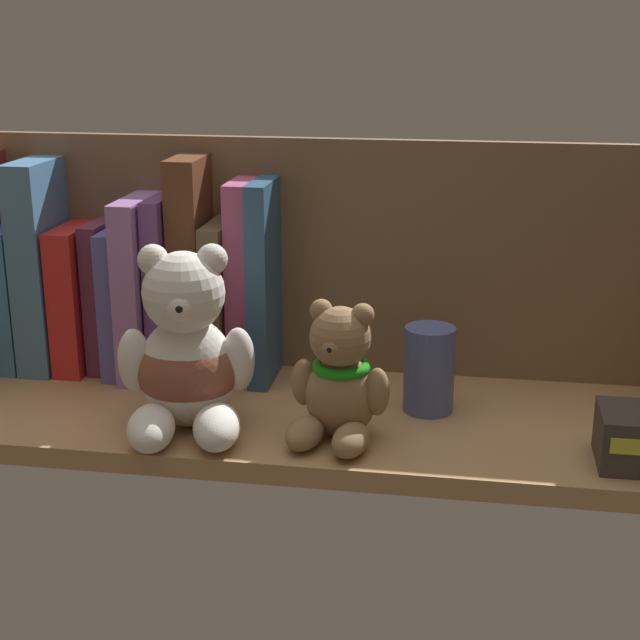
% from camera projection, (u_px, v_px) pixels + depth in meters
% --- Properties ---
extents(shelf_board, '(0.76, 0.24, 0.02)m').
position_uv_depth(shelf_board, '(298.00, 420.00, 0.94)').
color(shelf_board, tan).
rests_on(shelf_board, ground).
extents(shelf_back_panel, '(0.79, 0.01, 0.27)m').
position_uv_depth(shelf_back_panel, '(319.00, 265.00, 1.02)').
color(shelf_back_panel, brown).
rests_on(shelf_back_panel, ground).
extents(book_1, '(0.03, 0.12, 0.16)m').
position_uv_depth(book_1, '(22.00, 292.00, 1.05)').
color(book_1, teal).
rests_on(book_1, shelf_board).
extents(book_2, '(0.04, 0.12, 0.23)m').
position_uv_depth(book_2, '(49.00, 263.00, 1.04)').
color(book_2, teal).
rests_on(book_2, shelf_board).
extents(book_3, '(0.03, 0.12, 0.16)m').
position_uv_depth(book_3, '(82.00, 295.00, 1.04)').
color(book_3, red).
rests_on(book_3, shelf_board).
extents(book_4, '(0.02, 0.09, 0.16)m').
position_uv_depth(book_4, '(106.00, 294.00, 1.04)').
color(book_4, '#692D4A').
rests_on(book_4, shelf_board).
extents(book_5, '(0.02, 0.12, 0.16)m').
position_uv_depth(book_5, '(126.00, 296.00, 1.04)').
color(book_5, '#575AAA').
rests_on(book_5, shelf_board).
extents(book_6, '(0.03, 0.14, 0.19)m').
position_uv_depth(book_6, '(147.00, 282.00, 1.03)').
color(book_6, '#A676BD').
rests_on(book_6, shelf_board).
extents(book_7, '(0.02, 0.12, 0.19)m').
position_uv_depth(book_7, '(170.00, 283.00, 1.02)').
color(book_7, '#734688').
rests_on(book_7, shelf_board).
extents(book_8, '(0.03, 0.09, 0.23)m').
position_uv_depth(book_8, '(194.00, 266.00, 1.01)').
color(book_8, brown).
rests_on(book_8, shelf_board).
extents(book_9, '(0.03, 0.12, 0.17)m').
position_uv_depth(book_9, '(223.00, 297.00, 1.02)').
color(book_9, brown).
rests_on(book_9, shelf_board).
extents(book_10, '(0.02, 0.09, 0.21)m').
position_uv_depth(book_10, '(245.00, 278.00, 1.01)').
color(book_10, '#B95183').
rests_on(book_10, shelf_board).
extents(book_11, '(0.02, 0.11, 0.21)m').
position_uv_depth(book_11, '(267.00, 279.00, 1.00)').
color(book_11, '#2D5478').
rests_on(book_11, shelf_board).
extents(teddy_bear_larger, '(0.13, 0.14, 0.18)m').
position_uv_depth(teddy_bear_larger, '(186.00, 358.00, 0.88)').
color(teddy_bear_larger, white).
rests_on(teddy_bear_larger, shelf_board).
extents(teddy_bear_smaller, '(0.10, 0.10, 0.13)m').
position_uv_depth(teddy_bear_smaller, '(339.00, 382.00, 0.86)').
color(teddy_bear_smaller, '#93704C').
rests_on(teddy_bear_smaller, shelf_board).
extents(pillar_candle, '(0.05, 0.05, 0.09)m').
position_uv_depth(pillar_candle, '(429.00, 369.00, 0.93)').
color(pillar_candle, '#4C5B99').
rests_on(pillar_candle, shelf_board).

